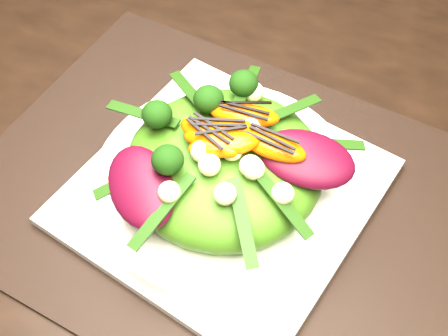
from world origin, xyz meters
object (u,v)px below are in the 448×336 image
(lettuce_mound, at_px, (224,165))
(orange_segment, at_px, (219,131))
(placemat, at_px, (224,195))
(salad_bowl, at_px, (224,183))
(plate_base, at_px, (224,191))
(dining_table, at_px, (296,164))

(lettuce_mound, height_order, orange_segment, orange_segment)
(placemat, xyz_separation_m, salad_bowl, (-0.00, 0.00, 0.02))
(placemat, relative_size, lettuce_mound, 2.64)
(placemat, bearing_deg, plate_base, 135.00)
(dining_table, distance_m, salad_bowl, 0.11)
(salad_bowl, bearing_deg, plate_base, 0.00)
(lettuce_mound, bearing_deg, placemat, -45.00)
(dining_table, xyz_separation_m, lettuce_mound, (-0.05, -0.08, 0.07))
(plate_base, distance_m, lettuce_mound, 0.04)
(dining_table, relative_size, salad_bowl, 6.30)
(dining_table, distance_m, plate_base, 0.10)
(placemat, height_order, lettuce_mound, lettuce_mound)
(placemat, height_order, orange_segment, orange_segment)
(plate_base, bearing_deg, placemat, -45.00)
(plate_base, relative_size, orange_segment, 4.17)
(plate_base, distance_m, salad_bowl, 0.01)
(salad_bowl, bearing_deg, dining_table, 56.25)
(lettuce_mound, bearing_deg, dining_table, 56.25)
(placemat, relative_size, salad_bowl, 1.95)
(placemat, distance_m, salad_bowl, 0.02)
(plate_base, relative_size, lettuce_mound, 1.42)
(lettuce_mound, distance_m, orange_segment, 0.04)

